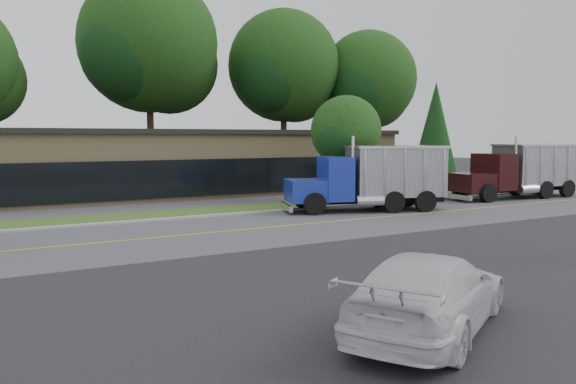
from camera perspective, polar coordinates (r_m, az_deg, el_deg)
ground at (r=15.46m, az=8.19°, el=-8.81°), size 140.00×140.00×0.00m
road at (r=23.06m, az=-5.75°, el=-3.98°), size 60.00×8.00×0.02m
center_line at (r=23.06m, az=-5.75°, el=-3.98°), size 60.00×0.12×0.01m
curb at (r=26.91m, az=-9.42°, el=-2.65°), size 60.00×0.30×0.12m
grass_verge at (r=28.58m, az=-10.69°, el=-2.18°), size 60.00×3.40×0.03m
far_parking at (r=33.31m, az=-13.52°, el=-1.14°), size 60.00×7.00×0.02m
strip_mall at (r=39.45m, az=-13.27°, el=2.81°), size 32.00×12.00×4.00m
tree_far_c at (r=48.35m, az=-13.81°, el=13.80°), size 11.90×11.20×16.97m
tree_far_d at (r=51.93m, az=-0.35°, el=12.13°), size 10.67×10.04×15.22m
tree_far_e at (r=54.59m, az=8.16°, el=10.79°), size 9.66×9.09×13.78m
evergreen_right at (r=41.75m, az=14.72°, el=6.00°), size 3.40×3.40×7.73m
tree_verge at (r=33.06m, az=5.94°, el=5.83°), size 4.38×4.12×6.24m
dump_truck_blue at (r=29.45m, az=8.78°, el=1.61°), size 8.51×4.95×3.36m
dump_truck_maroon at (r=38.32m, az=22.74°, el=2.16°), size 9.62×3.31×3.36m
rally_car at (r=11.62m, az=14.13°, el=-9.82°), size 5.74×4.58×1.56m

